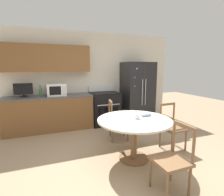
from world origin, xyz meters
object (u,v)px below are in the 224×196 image
counter_bottle (41,92)px  dining_chair_far (117,121)px  microwave (57,90)px  countertop_tv (23,89)px  refrigerator (137,92)px  dining_chair_near (172,160)px  dining_chair_right (172,128)px  oven_range (105,108)px  candle_glass (137,117)px

counter_bottle → dining_chair_far: 2.06m
microwave → dining_chair_far: microwave is taller
microwave → countertop_tv: countertop_tv is taller
microwave → counter_bottle: bearing=-179.3°
refrigerator → microwave: bearing=178.2°
dining_chair_near → refrigerator: bearing=-21.5°
countertop_tv → dining_chair_right: bearing=-36.3°
countertop_tv → dining_chair_far: bearing=-32.6°
countertop_tv → dining_chair_far: 2.44m
refrigerator → dining_chair_right: bearing=-97.8°
refrigerator → counter_bottle: size_ratio=6.36×
oven_range → dining_chair_far: bearing=-94.3°
refrigerator → countertop_tv: 3.09m
refrigerator → oven_range: bearing=177.2°
oven_range → dining_chair_near: bearing=-91.6°
candle_glass → microwave: bearing=119.7°
dining_chair_near → dining_chair_right: bearing=-40.5°
oven_range → dining_chair_right: size_ratio=1.20×
countertop_tv → candle_glass: (1.97, -2.17, -0.31)m
microwave → countertop_tv: bearing=174.1°
oven_range → candle_glass: 2.09m
dining_chair_near → candle_glass: dining_chair_near is taller
refrigerator → microwave: (-2.31, 0.07, 0.17)m
countertop_tv → dining_chair_near: countertop_tv is taller
oven_range → countertop_tv: size_ratio=2.50×
dining_chair_right → candle_glass: 0.92m
microwave → countertop_tv: 0.78m
dining_chair_near → dining_chair_far: bearing=-0.8°
counter_bottle → candle_glass: size_ratio=3.06×
dining_chair_near → dining_chair_far: same height
candle_glass → counter_bottle: bearing=127.1°
refrigerator → dining_chair_near: 3.17m
microwave → candle_glass: size_ratio=5.19×
microwave → dining_chair_near: 3.30m
oven_range → countertop_tv: (-2.07, 0.10, 0.61)m
dining_chair_near → candle_glass: bearing=0.2°
refrigerator → oven_range: size_ratio=1.64×
oven_range → dining_chair_right: (0.75, -1.97, -0.03)m
countertop_tv → candle_glass: size_ratio=4.75×
refrigerator → dining_chair_right: refrigerator is taller
dining_chair_far → dining_chair_right: bearing=57.9°
oven_range → microwave: 1.42m
oven_range → dining_chair_far: size_ratio=1.20×
counter_bottle → dining_chair_near: (1.59, -3.00, -0.57)m
countertop_tv → dining_chair_far: size_ratio=0.48×
dining_chair_far → dining_chair_right: same height
microwave → dining_chair_far: bearing=-44.6°
dining_chair_far → dining_chair_right: 1.17m
dining_chair_far → refrigerator: bearing=147.0°
refrigerator → candle_glass: refrigerator is taller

